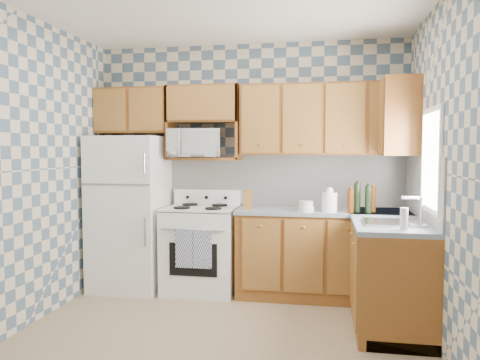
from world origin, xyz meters
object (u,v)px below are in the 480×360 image
Objects in this scene: stove_body at (201,250)px; electric_kettle at (330,202)px; refrigerator at (130,213)px; microwave at (194,143)px.

electric_kettle is at bearing -6.71° from stove_body.
electric_kettle is (2.16, -0.13, 0.18)m from refrigerator.
stove_body is 1.48m from electric_kettle.
electric_kettle reaches higher than stove_body.
microwave is (-0.10, 0.10, 1.16)m from stove_body.
refrigerator is 2.17m from electric_kettle.
refrigerator is 1.87× the size of stove_body.
stove_body is 4.71× the size of electric_kettle.
stove_body is 1.16m from microwave.
microwave is at bearing 135.82° from stove_body.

